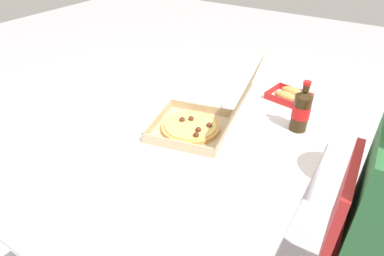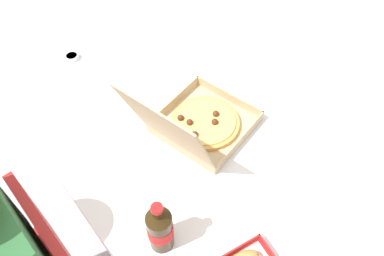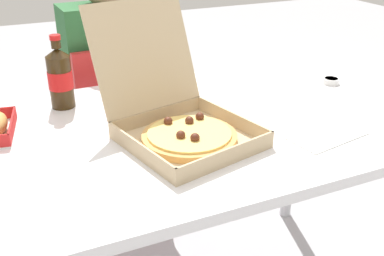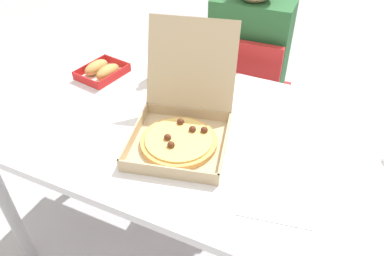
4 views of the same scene
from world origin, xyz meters
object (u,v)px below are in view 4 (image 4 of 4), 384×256
chair (244,95)px  diner_person (251,54)px  bread_side_box (102,71)px  paper_menu (276,201)px  cola_bottle (163,54)px  pizza_box_open (181,126)px

chair → diner_person: (-0.00, 0.06, 0.21)m
bread_side_box → paper_menu: size_ratio=1.01×
diner_person → cola_bottle: (-0.25, -0.43, 0.15)m
chair → diner_person: size_ratio=0.72×
diner_person → paper_menu: (0.36, -0.91, 0.05)m
cola_bottle → paper_menu: 0.78m
pizza_box_open → cola_bottle: pizza_box_open is taller
diner_person → chair: bearing=-87.6°
pizza_box_open → cola_bottle: size_ratio=2.12×
chair → bread_side_box: 0.75m
bread_side_box → pizza_box_open: bearing=-25.1°
bread_side_box → cola_bottle: size_ratio=0.95×
diner_person → cola_bottle: size_ratio=5.14×
pizza_box_open → bread_side_box: bearing=154.9°
chair → bread_side_box: chair is taller
chair → pizza_box_open: size_ratio=1.74×
diner_person → cola_bottle: bearing=-120.0°
pizza_box_open → paper_menu: 0.39m
chair → pizza_box_open: (-0.01, -0.72, 0.31)m
cola_bottle → pizza_box_open: bearing=-54.2°
bread_side_box → cola_bottle: bearing=27.5°
bread_side_box → paper_menu: 0.91m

